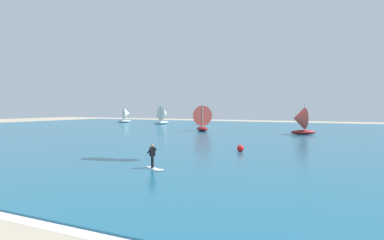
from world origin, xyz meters
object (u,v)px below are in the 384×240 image
at_px(sailboat_anchored_offshore, 300,121).
at_px(sailboat_mid_right, 163,115).
at_px(sailboat_heeled_over, 126,115).
at_px(kitesurfer, 154,160).
at_px(marker_buoy, 240,148).
at_px(sailboat_trailing, 202,118).
at_px(sailboat_far_left, 201,118).

height_order(sailboat_anchored_offshore, sailboat_mid_right, sailboat_mid_right).
relative_size(sailboat_heeled_over, sailboat_mid_right, 0.91).
xyz_separation_m(kitesurfer, sailboat_anchored_offshore, (3.04, 35.37, 1.53)).
xyz_separation_m(kitesurfer, sailboat_heeled_over, (-47.31, 57.23, 1.48)).
xyz_separation_m(sailboat_anchored_offshore, marker_buoy, (-0.89, -24.02, -1.80)).
xyz_separation_m(sailboat_mid_right, sailboat_trailing, (10.87, -0.28, -0.67)).
xyz_separation_m(sailboat_far_left, sailboat_trailing, (-8.40, 17.73, -0.68)).
height_order(sailboat_far_left, sailboat_trailing, sailboat_far_left).
distance_m(sailboat_mid_right, sailboat_far_left, 26.38).
distance_m(sailboat_anchored_offshore, marker_buoy, 24.10).
height_order(sailboat_anchored_offshore, sailboat_trailing, sailboat_anchored_offshore).
bearing_deg(sailboat_anchored_offshore, sailboat_heeled_over, 156.53).
bearing_deg(sailboat_trailing, sailboat_anchored_offshore, -36.04).
height_order(kitesurfer, sailboat_trailing, sailboat_trailing).
relative_size(sailboat_heeled_over, sailboat_trailing, 1.28).
height_order(sailboat_mid_right, sailboat_far_left, sailboat_far_left).
bearing_deg(sailboat_heeled_over, sailboat_trailing, -7.38).
xyz_separation_m(sailboat_far_left, marker_buoy, (16.36, -24.95, -1.98)).
height_order(kitesurfer, sailboat_far_left, sailboat_far_left).
height_order(sailboat_far_left, marker_buoy, sailboat_far_left).
bearing_deg(sailboat_mid_right, sailboat_heeled_over, 168.06).
bearing_deg(sailboat_anchored_offshore, sailboat_mid_right, 152.59).
relative_size(sailboat_anchored_offshore, sailboat_mid_right, 0.93).
xyz_separation_m(kitesurfer, marker_buoy, (2.14, 11.35, -0.27)).
bearing_deg(sailboat_anchored_offshore, marker_buoy, -92.13).
bearing_deg(marker_buoy, sailboat_far_left, 123.25).
distance_m(kitesurfer, sailboat_trailing, 58.58).
relative_size(kitesurfer, sailboat_mid_right, 0.40).
bearing_deg(sailboat_trailing, sailboat_mid_right, 178.54).
distance_m(sailboat_heeled_over, sailboat_mid_right, 14.13).
relative_size(sailboat_mid_right, marker_buoy, 7.61).
bearing_deg(marker_buoy, kitesurfer, -100.69).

